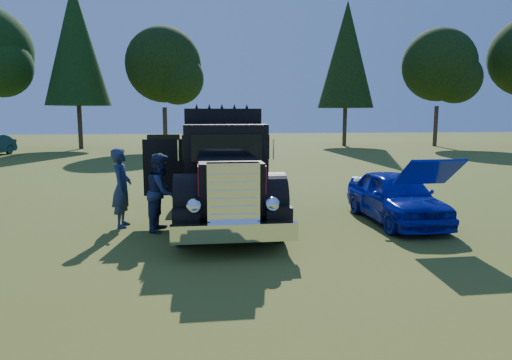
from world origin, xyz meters
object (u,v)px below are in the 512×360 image
Objects in this scene: hotrod_coupe at (396,197)px; spectator_far at (161,192)px; spectator_near at (122,188)px; diamond_t_truck at (224,174)px.

hotrod_coupe is 6.12m from spectator_far.
spectator_near is 1.05× the size of spectator_far.
spectator_near is (-7.13, 0.39, 0.32)m from hotrod_coupe.
spectator_far is (1.02, -0.47, -0.05)m from spectator_near.
spectator_far is at bearing -112.35° from spectator_near.
diamond_t_truck is at bearing -81.60° from spectator_near.
diamond_t_truck reaches higher than spectator_near.
spectator_far is at bearing -154.93° from diamond_t_truck.
spectator_near is (-2.61, -0.28, -0.27)m from diamond_t_truck.
diamond_t_truck reaches higher than spectator_far.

